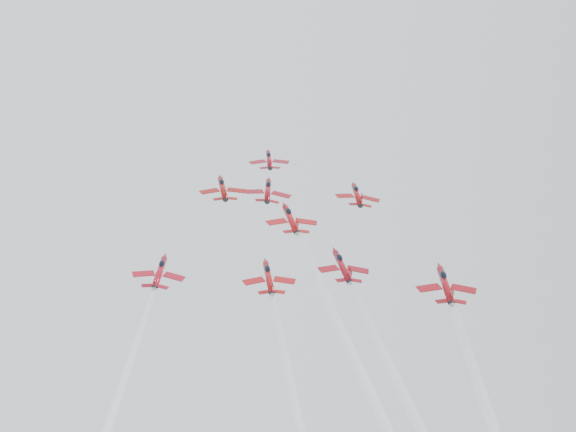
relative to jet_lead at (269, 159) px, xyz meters
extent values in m
cylinder|color=maroon|center=(0.00, -0.28, -0.31)|extent=(1.10, 8.48, 7.16)
cone|color=maroon|center=(0.00, 4.47, 3.53)|extent=(1.10, 2.41, 2.24)
cone|color=black|center=(0.00, -4.63, -3.85)|extent=(1.10, 1.63, 1.61)
ellipsoid|color=black|center=(0.00, 1.20, 1.52)|extent=(1.00, 2.28, 2.09)
cube|color=maroon|center=(-2.70, -0.87, -0.86)|extent=(4.07, 2.57, 1.21)
cube|color=maroon|center=(2.70, -0.87, -0.86)|extent=(4.07, 2.57, 1.21)
cube|color=maroon|center=(0.00, -4.46, -2.16)|extent=(0.12, 2.66, 2.69)
cube|color=maroon|center=(-1.40, -3.85, -3.22)|extent=(1.96, 1.27, 0.69)
cube|color=maroon|center=(1.40, -3.85, -3.22)|extent=(1.96, 1.27, 0.69)
cylinder|color=maroon|center=(-11.21, -13.65, -11.15)|extent=(1.17, 8.98, 7.59)
cone|color=maroon|center=(-11.21, -8.62, -7.08)|extent=(1.17, 2.55, 2.38)
cone|color=black|center=(-11.21, -18.26, -14.89)|extent=(1.17, 1.72, 1.71)
ellipsoid|color=black|center=(-11.21, -12.09, -9.20)|extent=(1.06, 2.41, 2.21)
cube|color=maroon|center=(-14.07, -14.27, -11.73)|extent=(4.31, 2.72, 1.28)
cube|color=maroon|center=(-8.34, -14.27, -11.73)|extent=(4.31, 2.72, 1.28)
cube|color=maroon|center=(-11.21, -18.08, -13.10)|extent=(0.13, 2.82, 2.85)
cube|color=maroon|center=(-12.69, -17.44, -14.23)|extent=(2.07, 1.34, 0.73)
cube|color=maroon|center=(-9.72, -17.44, -14.23)|extent=(2.07, 1.34, 0.73)
cylinder|color=maroon|center=(-1.73, -13.94, -11.39)|extent=(1.17, 9.00, 7.61)
cone|color=maroon|center=(-1.73, -8.90, -7.31)|extent=(1.17, 2.56, 2.38)
cone|color=black|center=(-1.73, -18.57, -15.14)|extent=(1.17, 1.73, 1.71)
ellipsoid|color=black|center=(-1.73, -12.38, -9.44)|extent=(1.06, 2.42, 2.22)
cube|color=maroon|center=(-4.60, -14.57, -11.97)|extent=(4.33, 2.73, 1.29)
cube|color=maroon|center=(1.14, -14.57, -11.97)|extent=(4.33, 2.73, 1.29)
cube|color=maroon|center=(-1.73, -18.39, -13.35)|extent=(0.13, 2.83, 2.86)
cube|color=maroon|center=(-3.22, -17.75, -14.47)|extent=(2.08, 1.35, 0.74)
cube|color=maroon|center=(-0.24, -17.75, -14.47)|extent=(2.08, 1.35, 0.74)
cylinder|color=maroon|center=(17.46, -14.42, -11.77)|extent=(1.14, 8.75, 7.40)
cone|color=maroon|center=(17.46, -9.51, -7.80)|extent=(1.14, 2.48, 2.32)
cone|color=black|center=(17.46, -18.91, -15.42)|extent=(1.14, 1.68, 1.67)
ellipsoid|color=black|center=(17.46, -12.89, -9.88)|extent=(1.03, 2.35, 2.16)
cube|color=maroon|center=(14.67, -15.03, -12.34)|extent=(4.20, 2.65, 1.25)
cube|color=maroon|center=(20.25, -15.03, -12.34)|extent=(4.20, 2.65, 1.25)
cube|color=maroon|center=(17.46, -18.73, -13.68)|extent=(0.12, 2.75, 2.78)
cube|color=maroon|center=(16.01, -18.11, -14.77)|extent=(2.02, 1.31, 0.72)
cube|color=maroon|center=(18.91, -18.11, -14.77)|extent=(2.02, 1.31, 0.72)
cylinder|color=#AF1015|center=(1.75, -24.11, -19.63)|extent=(1.21, 9.28, 7.84)
cone|color=#AF1015|center=(1.75, -18.91, -15.42)|extent=(1.21, 2.63, 2.46)
cone|color=black|center=(1.75, -28.88, -23.50)|extent=(1.21, 1.78, 1.77)
ellipsoid|color=black|center=(1.75, -22.50, -17.62)|extent=(1.10, 2.50, 2.29)
cube|color=#AF1015|center=(-1.21, -24.76, -20.23)|extent=(4.46, 2.81, 1.33)
cube|color=#AF1015|center=(4.71, -24.76, -20.23)|extent=(4.46, 2.81, 1.33)
cube|color=#AF1015|center=(1.75, -28.69, -21.65)|extent=(0.13, 2.91, 2.95)
cube|color=#AF1015|center=(0.21, -28.03, -22.81)|extent=(2.14, 1.39, 0.76)
cube|color=#AF1015|center=(3.29, -28.03, -22.81)|extent=(2.14, 1.39, 0.76)
cylinder|color=white|center=(1.75, -67.56, -54.85)|extent=(1.54, 77.65, 63.34)
cylinder|color=#A81020|center=(-22.49, -40.52, -32.93)|extent=(1.03, 7.89, 6.67)
cone|color=#A81020|center=(-22.49, -36.10, -29.35)|extent=(1.03, 2.24, 2.09)
cone|color=black|center=(-22.49, -44.58, -36.22)|extent=(1.03, 1.51, 1.50)
ellipsoid|color=black|center=(-22.49, -39.15, -31.22)|extent=(0.93, 2.12, 1.94)
cube|color=#A81020|center=(-25.01, -41.07, -33.44)|extent=(3.79, 2.39, 1.13)
cube|color=#A81020|center=(-19.97, -41.07, -33.44)|extent=(3.79, 2.39, 1.13)
cube|color=#A81020|center=(-22.49, -44.41, -34.65)|extent=(0.11, 2.48, 2.51)
cube|color=#A81020|center=(-23.80, -43.85, -35.63)|extent=(1.82, 1.18, 0.65)
cube|color=#A81020|center=(-21.19, -43.85, -35.63)|extent=(1.82, 1.18, 0.65)
cylinder|color=#AF1014|center=(-4.41, -41.35, -33.60)|extent=(1.05, 8.07, 6.82)
cone|color=#AF1014|center=(-4.41, -36.83, -29.94)|extent=(1.05, 2.29, 2.14)
cone|color=black|center=(-4.41, -45.50, -36.97)|extent=(1.05, 1.55, 1.53)
ellipsoid|color=black|center=(-4.41, -39.95, -31.85)|extent=(0.95, 2.17, 1.99)
cube|color=#AF1014|center=(-6.98, -41.91, -34.12)|extent=(3.88, 2.44, 1.15)
cube|color=#AF1014|center=(-1.84, -41.91, -34.12)|extent=(3.88, 2.44, 1.15)
cube|color=#AF1014|center=(-4.41, -45.33, -35.36)|extent=(0.11, 2.53, 2.56)
cube|color=#AF1014|center=(-5.75, -44.76, -36.37)|extent=(1.86, 1.21, 0.66)
cube|color=#AF1014|center=(-3.08, -44.76, -36.37)|extent=(1.86, 1.21, 0.66)
cylinder|color=maroon|center=(8.88, -38.03, -30.92)|extent=(1.10, 8.43, 7.13)
cone|color=maroon|center=(8.88, -33.31, -27.09)|extent=(1.10, 2.39, 2.23)
cone|color=black|center=(8.88, -42.37, -34.43)|extent=(1.10, 1.62, 1.60)
ellipsoid|color=black|center=(8.88, -36.57, -29.09)|extent=(1.00, 2.27, 2.08)
cube|color=maroon|center=(6.19, -38.62, -31.46)|extent=(4.05, 2.55, 1.21)
cube|color=maroon|center=(11.57, -38.62, -31.46)|extent=(4.05, 2.55, 1.21)
cube|color=maroon|center=(8.88, -42.19, -32.75)|extent=(0.12, 2.65, 2.68)
cube|color=maroon|center=(7.49, -41.60, -33.80)|extent=(1.95, 1.26, 0.69)
cube|color=maroon|center=(10.28, -41.60, -33.80)|extent=(1.95, 1.26, 0.69)
cylinder|color=maroon|center=(25.94, -42.41, -34.46)|extent=(1.20, 9.27, 7.83)
cone|color=maroon|center=(25.94, -37.22, -30.26)|extent=(1.20, 2.63, 2.45)
cone|color=black|center=(25.94, -47.17, -38.32)|extent=(1.20, 1.78, 1.76)
ellipsoid|color=black|center=(25.94, -40.80, -32.45)|extent=(1.10, 2.49, 2.28)
cube|color=maroon|center=(22.98, -43.06, -35.06)|extent=(4.45, 2.81, 1.33)
cube|color=maroon|center=(28.90, -43.06, -35.06)|extent=(4.45, 2.81, 1.33)
cube|color=maroon|center=(25.94, -46.98, -36.48)|extent=(0.13, 2.91, 2.94)
cube|color=maroon|center=(24.40, -46.32, -37.64)|extent=(2.14, 1.39, 0.76)
cube|color=maroon|center=(27.47, -46.32, -37.64)|extent=(2.14, 1.39, 0.76)
camera|label=1|loc=(-17.40, -160.56, -49.97)|focal=45.00mm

